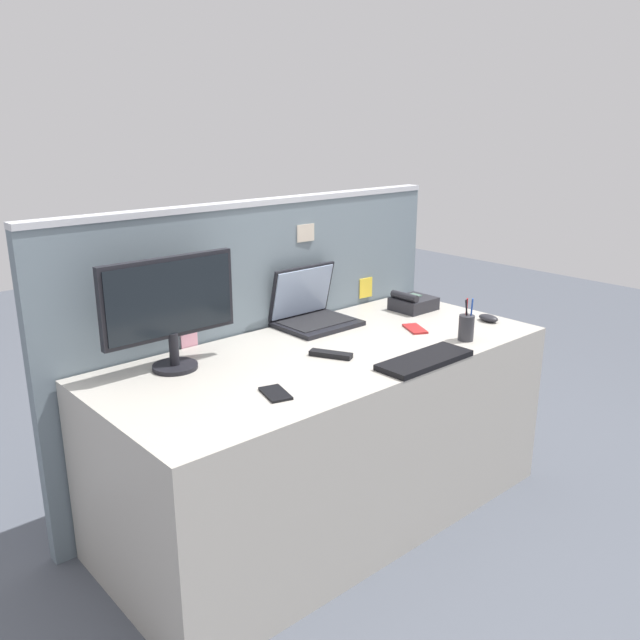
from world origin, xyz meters
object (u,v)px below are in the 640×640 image
desk_phone (413,303)px  pen_cup (466,327)px  cell_phone_red_case (415,329)px  laptop (311,310)px  keyboard_main (425,360)px  computer_mouse_right_hand (488,318)px  desktop_monitor (170,304)px  tv_remote (331,354)px  cell_phone_black_slab (275,393)px

desk_phone → pen_cup: (-0.19, -0.45, 0.02)m
pen_cup → cell_phone_red_case: 0.25m
cell_phone_red_case → laptop: bearing=154.2°
keyboard_main → computer_mouse_right_hand: size_ratio=4.08×
desktop_monitor → tv_remote: 0.65m
cell_phone_red_case → keyboard_main: bearing=-107.7°
cell_phone_black_slab → tv_remote: (0.39, 0.15, 0.01)m
desk_phone → pen_cup: bearing=-112.3°
laptop → desk_phone: laptop is taller
keyboard_main → pen_cup: 0.35m
desk_phone → laptop: bearing=163.5°
laptop → computer_mouse_right_hand: bearing=-38.9°
tv_remote → cell_phone_red_case: bearing=-26.2°
laptop → pen_cup: bearing=-61.1°
pen_cup → keyboard_main: bearing=-169.7°
desktop_monitor → laptop: (0.75, 0.08, -0.18)m
keyboard_main → desk_phone: bearing=44.4°
laptop → desk_phone: 0.54m
keyboard_main → tv_remote: size_ratio=2.40×
pen_cup → desk_phone: bearing=67.7°
desk_phone → tv_remote: 0.78m
pen_cup → cell_phone_black_slab: pen_cup is taller
desktop_monitor → laptop: size_ratio=1.55×
pen_cup → cell_phone_red_case: bearing=101.8°
laptop → keyboard_main: laptop is taller
desk_phone → pen_cup: 0.49m
cell_phone_red_case → cell_phone_black_slab: same height
desk_phone → pen_cup: size_ratio=1.05×
laptop → keyboard_main: 0.67m
pen_cup → tv_remote: pen_cup is taller
desk_phone → cell_phone_red_case: (-0.24, -0.22, -0.03)m
desktop_monitor → computer_mouse_right_hand: desktop_monitor is taller
cell_phone_red_case → desktop_monitor: bearing=-169.0°
desk_phone → cell_phone_red_case: size_ratio=1.40×
cell_phone_red_case → tv_remote: 0.51m
keyboard_main → tv_remote: keyboard_main is taller
laptop → computer_mouse_right_hand: 0.82m
keyboard_main → cell_phone_black_slab: size_ratio=3.08×
computer_mouse_right_hand → cell_phone_black_slab: bearing=-174.9°
keyboard_main → laptop: bearing=89.6°
desk_phone → cell_phone_red_case: desk_phone is taller
laptop → cell_phone_red_case: 0.47m
laptop → pen_cup: laptop is taller
cell_phone_red_case → tv_remote: (-0.51, -0.01, 0.01)m
pen_cup → cell_phone_black_slab: (-0.95, 0.07, -0.05)m
pen_cup → cell_phone_black_slab: size_ratio=1.39×
cell_phone_red_case → cell_phone_black_slab: 0.92m
desktop_monitor → cell_phone_red_case: 1.10m
computer_mouse_right_hand → cell_phone_red_case: size_ratio=0.72×
keyboard_main → pen_cup: pen_cup is taller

